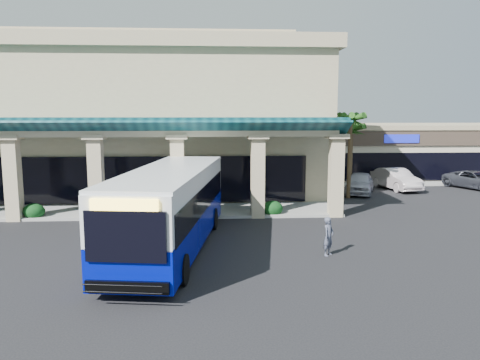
{
  "coord_description": "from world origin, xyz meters",
  "views": [
    {
      "loc": [
        -1.12,
        -20.91,
        5.86
      ],
      "look_at": [
        0.48,
        4.96,
        2.2
      ],
      "focal_mm": 35.0,
      "sensor_mm": 36.0,
      "label": 1
    }
  ],
  "objects": [
    {
      "name": "pedestrian",
      "position": [
        3.73,
        -2.24,
        0.81
      ],
      "size": [
        0.68,
        0.7,
        1.62
      ],
      "primitive_type": "imported",
      "rotation": [
        0.0,
        0.0,
        0.85
      ],
      "color": "#484D60",
      "rests_on": "ground"
    },
    {
      "name": "main_building",
      "position": [
        -8.0,
        16.0,
        5.67
      ],
      "size": [
        30.8,
        14.8,
        11.35
      ],
      "primitive_type": null,
      "color": "tan",
      "rests_on": "ground"
    },
    {
      "name": "palm_0",
      "position": [
        8.5,
        11.0,
        3.3
      ],
      "size": [
        2.4,
        2.4,
        6.6
      ],
      "primitive_type": null,
      "color": "#1C4412",
      "rests_on": "ground"
    },
    {
      "name": "ground",
      "position": [
        0.0,
        0.0,
        0.0
      ],
      "size": [
        110.0,
        110.0,
        0.0
      ],
      "primitive_type": "plane",
      "color": "black"
    },
    {
      "name": "car_silver",
      "position": [
        9.87,
        12.8,
        0.79
      ],
      "size": [
        3.49,
        5.02,
        1.59
      ],
      "primitive_type": "imported",
      "rotation": [
        0.0,
        0.0,
        -0.39
      ],
      "color": "#B9B8C7",
      "rests_on": "ground"
    },
    {
      "name": "strip_mall",
      "position": [
        18.0,
        24.0,
        2.45
      ],
      "size": [
        22.5,
        12.5,
        4.9
      ],
      "primitive_type": null,
      "color": "beige",
      "rests_on": "ground"
    },
    {
      "name": "transit_bus",
      "position": [
        -2.87,
        -1.0,
        1.77
      ],
      "size": [
        4.72,
        13.0,
        3.55
      ],
      "primitive_type": null,
      "rotation": [
        0.0,
        0.0,
        -0.14
      ],
      "color": "#000C9C",
      "rests_on": "ground"
    },
    {
      "name": "palm_1",
      "position": [
        9.5,
        14.0,
        2.9
      ],
      "size": [
        2.4,
        2.4,
        5.8
      ],
      "primitive_type": null,
      "color": "#1C4412",
      "rests_on": "ground"
    },
    {
      "name": "broadleaf_tree",
      "position": [
        7.5,
        19.0,
        2.41
      ],
      "size": [
        2.6,
        2.6,
        4.81
      ],
      "primitive_type": null,
      "color": "black",
      "rests_on": "ground"
    },
    {
      "name": "arcade",
      "position": [
        -8.0,
        6.8,
        2.85
      ],
      "size": [
        30.0,
        6.2,
        5.7
      ],
      "primitive_type": null,
      "color": "#0A373F",
      "rests_on": "ground"
    },
    {
      "name": "car_white",
      "position": [
        13.28,
        14.45,
        0.83
      ],
      "size": [
        2.62,
        5.26,
        1.66
      ],
      "primitive_type": "imported",
      "rotation": [
        0.0,
        0.0,
        0.18
      ],
      "color": "silver",
      "rests_on": "ground"
    },
    {
      "name": "car_gray",
      "position": [
        19.76,
        14.44,
        0.7
      ],
      "size": [
        4.21,
        5.57,
        1.41
      ],
      "primitive_type": "imported",
      "rotation": [
        0.0,
        0.0,
        0.42
      ],
      "color": "#3B3E48",
      "rests_on": "ground"
    }
  ]
}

